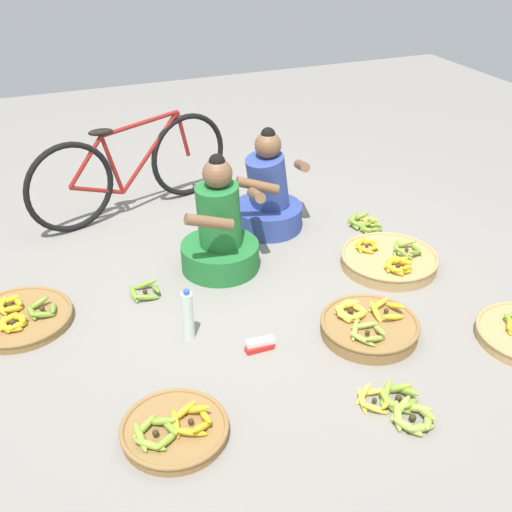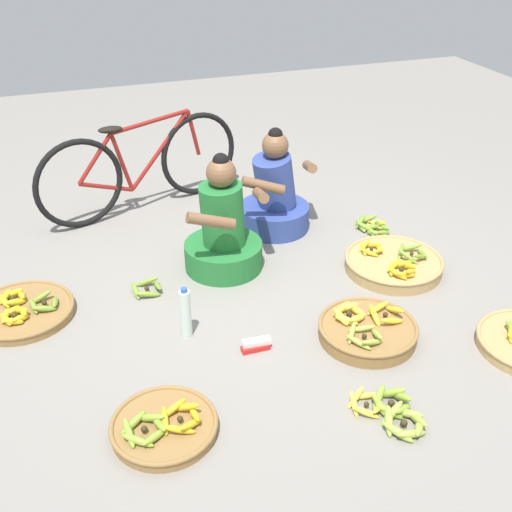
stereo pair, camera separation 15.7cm
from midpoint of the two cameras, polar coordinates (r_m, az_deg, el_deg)
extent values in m
plane|color=gray|center=(4.02, -2.19, -2.97)|extent=(10.00, 10.00, 0.00)
cylinder|color=#237233|center=(4.20, -4.35, 0.00)|extent=(0.52, 0.52, 0.18)
cylinder|color=#237233|center=(4.05, -4.51, 3.64)|extent=(0.40, 0.39, 0.43)
sphere|color=brown|center=(3.93, -4.68, 7.47)|extent=(0.19, 0.19, 0.19)
sphere|color=black|center=(3.90, -4.73, 8.50)|extent=(0.10, 0.10, 0.10)
cylinder|color=brown|center=(3.80, -5.46, 3.09)|extent=(0.31, 0.08, 0.16)
cylinder|color=brown|center=(4.13, -1.09, 5.53)|extent=(0.12, 0.31, 0.16)
cylinder|color=#334793|center=(4.70, 0.07, 3.61)|extent=(0.52, 0.52, 0.18)
cylinder|color=#334793|center=(4.58, 0.07, 6.77)|extent=(0.42, 0.38, 0.43)
sphere|color=brown|center=(4.47, 0.08, 10.03)|extent=(0.19, 0.19, 0.19)
sphere|color=black|center=(4.44, 0.08, 10.95)|extent=(0.10, 0.10, 0.10)
cylinder|color=brown|center=(4.32, -0.91, 6.41)|extent=(0.32, 0.13, 0.16)
cylinder|color=brown|center=(4.65, 3.21, 8.18)|extent=(0.15, 0.31, 0.16)
torus|color=black|center=(4.77, -17.45, 5.92)|extent=(0.67, 0.24, 0.68)
torus|color=black|center=(5.17, -7.03, 9.07)|extent=(0.67, 0.24, 0.68)
cylinder|color=maroon|center=(4.98, -10.49, 9.27)|extent=(0.54, 0.19, 0.55)
cylinder|color=maroon|center=(4.85, -13.82, 8.01)|extent=(0.15, 0.07, 0.49)
cylinder|color=maroon|center=(4.87, -11.38, 11.71)|extent=(0.63, 0.22, 0.08)
cylinder|color=maroon|center=(4.86, -15.11, 5.79)|extent=(0.41, 0.15, 0.18)
cylinder|color=maroon|center=(4.75, -16.15, 8.20)|extent=(0.31, 0.12, 0.35)
cylinder|color=maroon|center=(5.09, -7.55, 10.92)|extent=(0.12, 0.06, 0.38)
ellipsoid|color=black|center=(4.74, -14.88, 10.82)|extent=(0.18, 0.08, 0.05)
cylinder|color=olive|center=(3.07, -8.89, -15.44)|extent=(0.50, 0.50, 0.05)
torus|color=olive|center=(3.05, -8.93, -15.10)|extent=(0.51, 0.51, 0.02)
ellipsoid|color=gold|center=(3.04, -6.19, -14.28)|extent=(0.04, 0.16, 0.08)
ellipsoid|color=gold|center=(3.07, -7.02, -13.68)|extent=(0.14, 0.12, 0.09)
ellipsoid|color=gold|center=(3.07, -8.18, -13.86)|extent=(0.16, 0.07, 0.09)
ellipsoid|color=gold|center=(3.03, -8.83, -14.85)|extent=(0.05, 0.16, 0.07)
ellipsoid|color=gold|center=(2.98, -7.49, -15.60)|extent=(0.16, 0.08, 0.07)
ellipsoid|color=gold|center=(2.99, -6.43, -15.16)|extent=(0.15, 0.11, 0.09)
sphere|color=#382D19|center=(3.03, -7.47, -14.69)|extent=(0.03, 0.03, 0.03)
ellipsoid|color=#8CAD38|center=(3.02, -9.41, -15.06)|extent=(0.07, 0.16, 0.07)
ellipsoid|color=#8CAD38|center=(3.04, -10.15, -14.58)|extent=(0.15, 0.12, 0.08)
ellipsoid|color=#8CAD38|center=(3.04, -11.64, -14.98)|extent=(0.15, 0.12, 0.06)
ellipsoid|color=#8CAD38|center=(2.99, -11.99, -15.85)|extent=(0.05, 0.16, 0.08)
ellipsoid|color=#8CAD38|center=(2.96, -11.17, -16.50)|extent=(0.15, 0.12, 0.06)
ellipsoid|color=#8CAD38|center=(2.97, -9.61, -16.16)|extent=(0.15, 0.12, 0.06)
sphere|color=#382D19|center=(3.00, -10.65, -15.54)|extent=(0.03, 0.03, 0.03)
cylinder|color=olive|center=(3.65, 9.03, -6.54)|extent=(0.55, 0.55, 0.08)
torus|color=olive|center=(3.62, 9.09, -6.02)|extent=(0.56, 0.56, 0.02)
ellipsoid|color=yellow|center=(3.72, 11.34, -4.47)|extent=(0.06, 0.16, 0.09)
ellipsoid|color=yellow|center=(3.73, 9.85, -4.40)|extent=(0.16, 0.06, 0.07)
ellipsoid|color=yellow|center=(3.65, 9.62, -5.02)|extent=(0.04, 0.15, 0.09)
ellipsoid|color=yellow|center=(3.64, 11.12, -5.46)|extent=(0.16, 0.03, 0.07)
sphere|color=#382D19|center=(3.69, 10.55, -4.93)|extent=(0.03, 0.03, 0.03)
ellipsoid|color=yellow|center=(3.68, 8.09, -4.73)|extent=(0.07, 0.14, 0.06)
ellipsoid|color=yellow|center=(3.69, 7.17, -4.41)|extent=(0.15, 0.08, 0.08)
ellipsoid|color=yellow|center=(3.68, 6.64, -4.57)|extent=(0.15, 0.09, 0.08)
ellipsoid|color=yellow|center=(3.61, 6.64, -5.28)|extent=(0.07, 0.15, 0.08)
ellipsoid|color=yellow|center=(3.60, 7.16, -5.57)|extent=(0.13, 0.12, 0.06)
ellipsoid|color=yellow|center=(3.62, 8.11, -5.39)|extent=(0.15, 0.09, 0.07)
sphere|color=#382D19|center=(3.65, 7.36, -4.99)|extent=(0.04, 0.04, 0.04)
ellipsoid|color=#9EB747|center=(3.52, 9.88, -6.69)|extent=(0.06, 0.16, 0.08)
ellipsoid|color=#9EB747|center=(3.56, 8.54, -6.28)|extent=(0.16, 0.07, 0.05)
ellipsoid|color=#9EB747|center=(3.50, 7.71, -6.68)|extent=(0.12, 0.14, 0.08)
ellipsoid|color=#9EB747|center=(3.45, 8.35, -7.52)|extent=(0.12, 0.14, 0.06)
ellipsoid|color=#9EB747|center=(3.46, 9.56, -7.41)|extent=(0.16, 0.06, 0.08)
sphere|color=#382D19|center=(3.50, 8.82, -6.90)|extent=(0.03, 0.03, 0.03)
cylinder|color=tan|center=(4.30, 10.95, -0.47)|extent=(0.64, 0.64, 0.08)
torus|color=tan|center=(4.28, 11.01, -0.01)|extent=(0.65, 0.65, 0.02)
ellipsoid|color=olive|center=(4.35, 13.38, 0.62)|extent=(0.06, 0.16, 0.06)
ellipsoid|color=olive|center=(4.38, 12.37, 1.06)|extent=(0.16, 0.09, 0.08)
ellipsoid|color=olive|center=(4.33, 11.59, 0.74)|extent=(0.12, 0.14, 0.08)
ellipsoid|color=olive|center=(4.26, 12.23, 0.24)|extent=(0.12, 0.14, 0.09)
ellipsoid|color=olive|center=(4.29, 13.28, 0.29)|extent=(0.16, 0.08, 0.09)
sphere|color=#382D19|center=(4.33, 12.51, 0.54)|extent=(0.03, 0.03, 0.03)
ellipsoid|color=gold|center=(4.35, 9.68, 0.94)|extent=(0.05, 0.13, 0.05)
ellipsoid|color=gold|center=(4.37, 9.15, 1.25)|extent=(0.11, 0.11, 0.06)
ellipsoid|color=gold|center=(4.35, 8.40, 1.19)|extent=(0.13, 0.08, 0.07)
ellipsoid|color=gold|center=(4.31, 8.30, 0.86)|extent=(0.05, 0.13, 0.07)
ellipsoid|color=gold|center=(4.28, 8.88, 0.53)|extent=(0.12, 0.10, 0.06)
ellipsoid|color=gold|center=(4.31, 9.69, 0.74)|extent=(0.12, 0.10, 0.07)
sphere|color=#382D19|center=(4.32, 9.00, 0.90)|extent=(0.03, 0.03, 0.03)
ellipsoid|color=gold|center=(4.16, 12.37, -0.60)|extent=(0.06, 0.14, 0.09)
ellipsoid|color=gold|center=(4.18, 11.70, -0.41)|extent=(0.14, 0.10, 0.08)
ellipsoid|color=gold|center=(4.15, 11.05, -0.55)|extent=(0.14, 0.09, 0.08)
ellipsoid|color=gold|center=(4.12, 10.88, -0.85)|extent=(0.10, 0.14, 0.06)
ellipsoid|color=gold|center=(4.08, 11.40, -1.26)|extent=(0.11, 0.14, 0.07)
ellipsoid|color=gold|center=(4.08, 12.10, -1.33)|extent=(0.14, 0.05, 0.07)
ellipsoid|color=gold|center=(4.10, 12.50, -1.06)|extent=(0.13, 0.11, 0.09)
sphere|color=#382D19|center=(4.13, 11.72, -0.90)|extent=(0.03, 0.03, 0.03)
cylinder|color=olive|center=(3.98, -21.71, -5.37)|extent=(0.60, 0.60, 0.05)
torus|color=olive|center=(3.97, -21.78, -5.07)|extent=(0.61, 0.61, 0.02)
ellipsoid|color=olive|center=(3.92, -19.04, -4.48)|extent=(0.05, 0.14, 0.06)
ellipsoid|color=olive|center=(3.98, -20.22, -4.07)|extent=(0.15, 0.07, 0.08)
ellipsoid|color=olive|center=(3.92, -20.80, -4.85)|extent=(0.06, 0.15, 0.06)
ellipsoid|color=olive|center=(3.88, -19.89, -5.05)|extent=(0.14, 0.04, 0.07)
sphere|color=#382D19|center=(3.93, -19.95, -4.55)|extent=(0.03, 0.03, 0.03)
ellipsoid|color=gold|center=(4.03, -21.83, -3.94)|extent=(0.06, 0.13, 0.07)
ellipsoid|color=gold|center=(4.07, -22.45, -3.71)|extent=(0.13, 0.06, 0.08)
ellipsoid|color=gold|center=(4.06, -23.15, -4.04)|extent=(0.10, 0.12, 0.07)
ellipsoid|color=gold|center=(4.01, -23.21, -4.42)|extent=(0.09, 0.13, 0.08)
ellipsoid|color=gold|center=(3.98, -22.26, -4.49)|extent=(0.13, 0.08, 0.07)
sphere|color=#382D19|center=(4.03, -22.55, -4.16)|extent=(0.03, 0.03, 0.03)
ellipsoid|color=gold|center=(3.88, -21.60, -5.40)|extent=(0.06, 0.13, 0.07)
ellipsoid|color=gold|center=(3.90, -21.84, -5.20)|extent=(0.11, 0.11, 0.07)
ellipsoid|color=gold|center=(3.91, -22.62, -5.29)|extent=(0.13, 0.08, 0.06)
ellipsoid|color=gold|center=(3.89, -23.05, -5.66)|extent=(0.07, 0.13, 0.06)
ellipsoid|color=gold|center=(3.86, -23.00, -5.97)|extent=(0.08, 0.12, 0.06)
ellipsoid|color=gold|center=(3.83, -22.43, -6.10)|extent=(0.13, 0.06, 0.06)
ellipsoid|color=gold|center=(3.84, -21.83, -5.88)|extent=(0.12, 0.10, 0.07)
sphere|color=#382D19|center=(3.87, -22.33, -5.62)|extent=(0.03, 0.03, 0.03)
ellipsoid|color=olive|center=(3.82, 21.13, -5.68)|extent=(0.03, 0.14, 0.07)
ellipsoid|color=gold|center=(3.78, 20.98, -6.01)|extent=(0.09, 0.12, 0.08)
ellipsoid|color=olive|center=(4.03, -10.21, -2.94)|extent=(0.04, 0.16, 0.07)
ellipsoid|color=olive|center=(4.07, -11.15, -2.57)|extent=(0.16, 0.07, 0.09)
ellipsoid|color=olive|center=(4.00, -12.12, -3.42)|extent=(0.04, 0.16, 0.07)
ellipsoid|color=olive|center=(3.95, -10.99, -3.71)|extent=(0.16, 0.04, 0.07)
sphere|color=#382D19|center=(4.01, -11.17, -3.19)|extent=(0.03, 0.03, 0.03)
ellipsoid|color=#8CAD38|center=(3.28, 12.28, -11.95)|extent=(0.07, 0.15, 0.10)
ellipsoid|color=#8CAD38|center=(3.29, 11.43, -11.67)|extent=(0.15, 0.11, 0.10)
ellipsoid|color=#8CAD38|center=(3.25, 10.33, -12.16)|extent=(0.14, 0.13, 0.09)
ellipsoid|color=#8CAD38|center=(3.21, 10.59, -12.94)|extent=(0.07, 0.15, 0.09)
ellipsoid|color=#8CAD38|center=(3.20, 11.31, -13.27)|extent=(0.14, 0.12, 0.09)
ellipsoid|color=#8CAD38|center=(3.23, 12.46, -12.98)|extent=(0.15, 0.10, 0.08)
sphere|color=#382D19|center=(3.25, 11.45, -12.55)|extent=(0.03, 0.03, 0.03)
ellipsoid|color=#9EB747|center=(3.19, 13.75, -13.69)|extent=(0.04, 0.16, 0.09)
ellipsoid|color=#9EB747|center=(3.22, 12.89, -13.31)|extent=(0.14, 0.14, 0.07)
ellipsoid|color=#9EB747|center=(3.18, 11.58, -13.42)|extent=(0.16, 0.10, 0.10)
ellipsoid|color=#9EB747|center=(3.15, 11.34, -14.07)|extent=(0.10, 0.16, 0.10)
ellipsoid|color=#9EB747|center=(3.11, 12.18, -14.95)|extent=(0.13, 0.15, 0.08)
ellipsoid|color=#9EB747|center=(3.12, 13.36, -14.96)|extent=(0.16, 0.04, 0.07)
ellipsoid|color=#9EB747|center=(3.17, 13.95, -14.34)|extent=(0.13, 0.15, 0.07)
sphere|color=#382D19|center=(3.16, 12.63, -14.15)|extent=(0.04, 0.04, 0.04)
ellipsoid|color=yellow|center=(3.25, 10.30, -12.54)|extent=(0.03, 0.14, 0.06)
ellipsoid|color=yellow|center=(3.27, 9.07, -12.12)|extent=(0.14, 0.07, 0.05)
ellipsoid|color=yellow|center=(3.24, 8.34, -12.29)|extent=(0.14, 0.09, 0.08)
ellipsoid|color=yellow|center=(3.20, 8.23, -12.90)|extent=(0.06, 0.14, 0.08)
ellipsoid|color=yellow|center=(3.18, 9.34, -13.54)|extent=(0.14, 0.09, 0.08)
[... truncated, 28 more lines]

